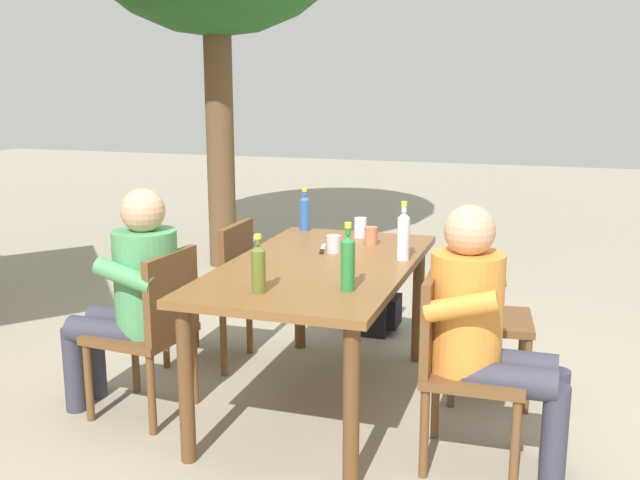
# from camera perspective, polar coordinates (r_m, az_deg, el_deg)

# --- Properties ---
(ground_plane) EXTENTS (24.00, 24.00, 0.00)m
(ground_plane) POSITION_cam_1_polar(r_m,az_deg,el_deg) (4.02, 0.00, -12.58)
(ground_plane) COLOR gray
(dining_table) EXTENTS (1.69, 0.92, 0.78)m
(dining_table) POSITION_cam_1_polar(r_m,az_deg,el_deg) (3.78, 0.00, -3.15)
(dining_table) COLOR brown
(dining_table) RESTS_ON ground_plane
(chair_near_left) EXTENTS (0.45, 0.45, 0.87)m
(chair_near_left) POSITION_cam_1_polar(r_m,az_deg,el_deg) (3.33, 10.63, -9.06)
(chair_near_left) COLOR brown
(chair_near_left) RESTS_ON ground_plane
(chair_far_left) EXTENTS (0.48, 0.48, 0.87)m
(chair_far_left) POSITION_cam_1_polar(r_m,az_deg,el_deg) (3.80, -12.88, -6.44)
(chair_far_left) COLOR brown
(chair_far_left) RESTS_ON ground_plane
(chair_near_right) EXTENTS (0.49, 0.49, 0.87)m
(chair_near_right) POSITION_cam_1_polar(r_m,az_deg,el_deg) (4.04, 12.02, -5.28)
(chair_near_right) COLOR brown
(chair_near_right) RESTS_ON ground_plane
(chair_far_right) EXTENTS (0.44, 0.44, 0.87)m
(chair_far_right) POSITION_cam_1_polar(r_m,az_deg,el_deg) (4.45, -7.87, -3.49)
(chair_far_right) COLOR brown
(chair_far_right) RESTS_ON ground_plane
(person_in_white_shirt) EXTENTS (0.47, 0.61, 1.18)m
(person_in_white_shirt) POSITION_cam_1_polar(r_m,az_deg,el_deg) (3.27, 12.67, -6.47)
(person_in_white_shirt) COLOR orange
(person_in_white_shirt) RESTS_ON ground_plane
(person_in_plaid_shirt) EXTENTS (0.47, 0.61, 1.18)m
(person_in_plaid_shirt) POSITION_cam_1_polar(r_m,az_deg,el_deg) (3.82, -14.36, -3.83)
(person_in_plaid_shirt) COLOR #4C935B
(person_in_plaid_shirt) RESTS_ON ground_plane
(bottle_olive) EXTENTS (0.06, 0.06, 0.26)m
(bottle_olive) POSITION_cam_1_polar(r_m,az_deg,el_deg) (3.22, -4.82, -2.15)
(bottle_olive) COLOR #566623
(bottle_olive) RESTS_ON dining_table
(bottle_clear) EXTENTS (0.06, 0.06, 0.31)m
(bottle_clear) POSITION_cam_1_polar(r_m,az_deg,el_deg) (3.82, 6.53, 0.40)
(bottle_clear) COLOR white
(bottle_clear) RESTS_ON dining_table
(bottle_blue) EXTENTS (0.06, 0.06, 0.27)m
(bottle_blue) POSITION_cam_1_polar(r_m,az_deg,el_deg) (4.56, -1.20, 2.19)
(bottle_blue) COLOR #2D56A3
(bottle_blue) RESTS_ON dining_table
(bottle_green) EXTENTS (0.06, 0.06, 0.31)m
(bottle_green) POSITION_cam_1_polar(r_m,az_deg,el_deg) (3.24, 2.18, -1.67)
(bottle_green) COLOR #287A38
(bottle_green) RESTS_ON dining_table
(cup_glass) EXTENTS (0.07, 0.07, 0.12)m
(cup_glass) POSITION_cam_1_polar(r_m,az_deg,el_deg) (4.36, 3.17, 0.98)
(cup_glass) COLOR silver
(cup_glass) RESTS_ON dining_table
(cup_terracotta) EXTENTS (0.07, 0.07, 0.10)m
(cup_terracotta) POSITION_cam_1_polar(r_m,az_deg,el_deg) (4.18, 4.01, 0.33)
(cup_terracotta) COLOR #BC6B47
(cup_terracotta) RESTS_ON dining_table
(cup_steel) EXTENTS (0.08, 0.08, 0.09)m
(cup_steel) POSITION_cam_1_polar(r_m,az_deg,el_deg) (3.97, 1.10, -0.32)
(cup_steel) COLOR #B2B7BC
(cup_steel) RESTS_ON dining_table
(table_knife) EXTENTS (0.24, 0.08, 0.01)m
(table_knife) POSITION_cam_1_polar(r_m,az_deg,el_deg) (4.04, 0.19, -0.74)
(table_knife) COLOR silver
(table_knife) RESTS_ON dining_table
(backpack_by_near_side) EXTENTS (0.32, 0.25, 0.47)m
(backpack_by_near_side) POSITION_cam_1_polar(r_m,az_deg,el_deg) (5.03, 4.58, -4.62)
(backpack_by_near_side) COLOR black
(backpack_by_near_side) RESTS_ON ground_plane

